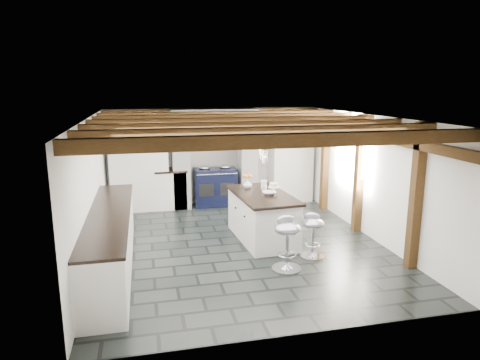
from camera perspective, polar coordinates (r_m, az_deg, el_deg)
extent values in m
plane|color=black|center=(7.89, -0.07, -8.48)|extent=(6.00, 6.00, 0.00)
plane|color=white|center=(10.45, -3.69, 3.24)|extent=(5.00, 0.00, 5.00)
plane|color=white|center=(7.43, -19.23, -1.22)|extent=(0.00, 6.00, 6.00)
plane|color=white|center=(8.45, 16.70, 0.54)|extent=(0.00, 6.00, 6.00)
plane|color=white|center=(7.39, -0.07, 8.43)|extent=(6.00, 6.00, 0.00)
cube|color=white|center=(10.10, -7.89, 1.67)|extent=(0.40, 0.60, 1.90)
cube|color=white|center=(10.35, 0.97, 2.05)|extent=(0.40, 0.60, 1.90)
cube|color=#573718|center=(10.06, -3.48, 7.70)|extent=(2.10, 0.65, 0.18)
cube|color=white|center=(10.04, -3.50, 8.58)|extent=(2.00, 0.60, 0.31)
cube|color=black|center=(9.74, -3.18, 7.90)|extent=(1.00, 0.03, 0.22)
cube|color=silver|center=(9.72, -3.16, 7.90)|extent=(0.90, 0.01, 0.14)
cube|color=white|center=(10.06, -13.30, 1.69)|extent=(1.30, 0.58, 2.00)
cube|color=white|center=(10.65, 6.73, 2.53)|extent=(1.00, 0.58, 2.00)
cube|color=white|center=(7.03, -16.88, -7.88)|extent=(0.60, 3.80, 0.88)
cube|color=black|center=(6.89, -17.12, -4.29)|extent=(0.64, 3.80, 0.04)
cube|color=white|center=(10.19, -9.21, -1.22)|extent=(0.70, 0.60, 0.88)
cube|color=black|center=(10.09, -9.30, 1.32)|extent=(0.74, 0.64, 0.04)
cube|color=#573718|center=(8.29, 16.56, 5.93)|extent=(0.15, 5.80, 0.14)
plane|color=white|center=(8.89, 14.87, 3.83)|extent=(0.00, 0.90, 0.90)
cube|color=#573718|center=(4.91, 6.64, 5.25)|extent=(5.00, 0.16, 0.16)
cube|color=#573718|center=(5.72, 3.77, 6.33)|extent=(5.00, 0.16, 0.16)
cube|color=#573718|center=(6.56, 1.61, 7.13)|extent=(5.00, 0.16, 0.16)
cube|color=#573718|center=(7.40, -0.07, 7.73)|extent=(5.00, 0.16, 0.16)
cube|color=#573718|center=(8.24, -1.41, 8.21)|extent=(5.00, 0.16, 0.16)
cube|color=#573718|center=(9.09, -2.50, 8.60)|extent=(5.00, 0.16, 0.16)
cube|color=#573718|center=(9.94, -3.41, 8.92)|extent=(5.00, 0.16, 0.16)
cube|color=#573718|center=(7.10, 22.42, -2.11)|extent=(0.15, 0.15, 2.30)
cube|color=#573718|center=(8.59, 15.59, 0.78)|extent=(0.15, 0.15, 2.30)
cube|color=#573718|center=(10.00, 11.28, 2.60)|extent=(0.15, 0.15, 2.30)
cylinder|color=black|center=(7.49, 3.39, 5.62)|extent=(0.01, 0.01, 0.56)
cylinder|color=white|center=(7.53, 3.36, 3.12)|extent=(0.09, 0.09, 0.22)
cylinder|color=black|center=(7.79, 3.13, 5.88)|extent=(0.01, 0.01, 0.56)
cylinder|color=white|center=(7.83, 3.10, 3.48)|extent=(0.09, 0.09, 0.22)
cylinder|color=black|center=(8.09, 2.89, 6.13)|extent=(0.01, 0.01, 0.56)
cylinder|color=white|center=(8.13, 2.87, 3.82)|extent=(0.09, 0.09, 0.22)
cube|color=black|center=(10.28, -3.35, -0.90)|extent=(1.00, 0.60, 0.90)
ellipsoid|color=silver|center=(10.14, -4.78, 1.67)|extent=(0.28, 0.28, 0.11)
ellipsoid|color=silver|center=(10.22, -2.00, 1.79)|extent=(0.28, 0.28, 0.11)
cylinder|color=silver|center=(9.89, -3.07, 0.77)|extent=(0.95, 0.03, 0.03)
cube|color=black|center=(9.95, -4.49, -1.36)|extent=(0.35, 0.02, 0.30)
cube|color=black|center=(10.03, -1.66, -1.21)|extent=(0.35, 0.02, 0.30)
cube|color=white|center=(7.99, 2.98, -5.06)|extent=(0.96, 1.75, 0.83)
cube|color=black|center=(7.87, 3.02, -2.01)|extent=(1.04, 1.83, 0.05)
imported|color=white|center=(8.24, 1.00, -0.53)|extent=(0.18, 0.18, 0.18)
ellipsoid|color=#C3601B|center=(8.20, 1.00, 0.47)|extent=(0.19, 0.19, 0.11)
cylinder|color=white|center=(8.19, 3.18, -0.65)|extent=(0.11, 0.11, 0.17)
imported|color=white|center=(7.80, 3.91, -1.74)|extent=(0.26, 0.26, 0.06)
cylinder|color=white|center=(7.98, 4.51, -1.31)|extent=(0.05, 0.05, 0.09)
cylinder|color=white|center=(7.96, 4.52, -0.93)|extent=(0.21, 0.21, 0.01)
cylinder|color=beige|center=(7.96, 4.52, -0.65)|extent=(0.16, 0.16, 0.07)
cylinder|color=silver|center=(7.41, 9.59, -9.97)|extent=(0.41, 0.41, 0.03)
cone|color=silver|center=(7.39, 9.60, -9.67)|extent=(0.19, 0.19, 0.07)
cylinder|color=silver|center=(7.30, 9.67, -7.86)|extent=(0.05, 0.05, 0.51)
torus|color=silver|center=(7.33, 9.65, -8.47)|extent=(0.26, 0.26, 0.02)
ellipsoid|color=gray|center=(7.21, 9.75, -5.72)|extent=(0.49, 0.49, 0.17)
ellipsoid|color=gray|center=(7.27, 9.81, -4.80)|extent=(0.28, 0.20, 0.14)
cylinder|color=silver|center=(6.88, 6.22, -11.67)|extent=(0.46, 0.46, 0.03)
cone|color=silver|center=(6.86, 6.23, -11.31)|extent=(0.21, 0.21, 0.08)
cylinder|color=silver|center=(6.75, 6.28, -9.09)|extent=(0.05, 0.05, 0.58)
torus|color=silver|center=(6.78, 6.26, -9.84)|extent=(0.30, 0.30, 0.02)
ellipsoid|color=gray|center=(6.64, 6.35, -6.47)|extent=(0.48, 0.48, 0.19)
ellipsoid|color=gray|center=(6.69, 5.95, -5.34)|extent=(0.31, 0.16, 0.16)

